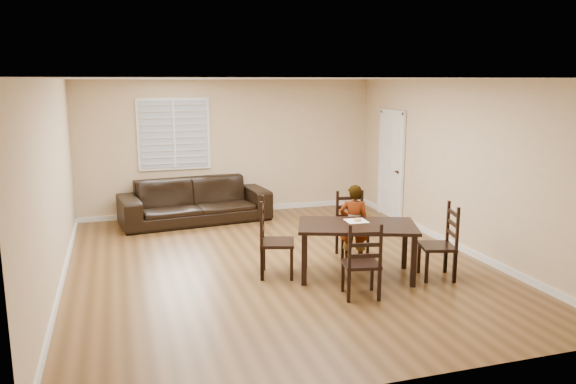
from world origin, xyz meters
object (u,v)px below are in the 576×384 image
object	(u,v)px
chair_near	(350,226)
donut	(358,219)
dining_table	(357,231)
chair_right	(446,245)
chair_far	(363,265)
child	(354,224)
sofa	(195,201)
chair_left	(268,241)

from	to	relation	value
chair_near	donut	xyz separation A→B (m)	(-0.24, -0.80, 0.32)
dining_table	chair_right	bearing A→B (deg)	0.43
chair_right	chair_near	bearing A→B (deg)	-133.12
chair_far	donut	distance (m)	1.08
dining_table	chair_far	bearing A→B (deg)	-88.76
child	donut	distance (m)	0.44
chair_right	sofa	distance (m)	5.04
child	donut	bearing A→B (deg)	103.72
chair_left	sofa	size ratio (longest dim) A/B	0.39
chair_far	chair_left	distance (m)	1.50
chair_near	chair_left	world-z (taller)	chair_left
chair_left	child	size ratio (longest dim) A/B	0.92
chair_right	sofa	bearing A→B (deg)	-129.96
chair_left	child	bearing A→B (deg)	-67.06
chair_far	chair_left	world-z (taller)	chair_left
chair_far	child	xyz separation A→B (m)	(0.46, 1.35, 0.15)
dining_table	child	xyz separation A→B (m)	(0.20, 0.54, -0.06)
dining_table	child	size ratio (longest dim) A/B	1.51
chair_far	child	distance (m)	1.43
chair_far	chair_left	xyz separation A→B (m)	(-0.89, 1.21, 0.05)
chair_far	chair_right	distance (m)	1.48
chair_near	chair_right	distance (m)	1.60
child	sofa	bearing A→B (deg)	-28.83
chair_right	donut	size ratio (longest dim) A/B	9.60
chair_near	donut	distance (m)	0.90
dining_table	chair_left	xyz separation A→B (m)	(-1.16, 0.41, -0.16)
chair_far	chair_left	size ratio (longest dim) A/B	0.89
chair_left	chair_near	bearing A→B (deg)	-52.17
chair_near	chair_far	bearing A→B (deg)	-99.87
chair_near	chair_far	distance (m)	1.86
chair_near	child	xyz separation A→B (m)	(-0.13, -0.42, 0.14)
chair_left	donut	bearing A→B (deg)	-84.03
chair_left	chair_right	distance (m)	2.45
chair_left	chair_right	world-z (taller)	chair_left
chair_near	sofa	size ratio (longest dim) A/B	0.36
dining_table	donut	world-z (taller)	donut
chair_right	chair_far	bearing A→B (deg)	-58.81
donut	chair_near	bearing A→B (deg)	73.25
donut	sofa	world-z (taller)	sofa
chair_right	donut	bearing A→B (deg)	-102.22
dining_table	sofa	size ratio (longest dim) A/B	0.64
child	dining_table	bearing A→B (deg)	100.86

